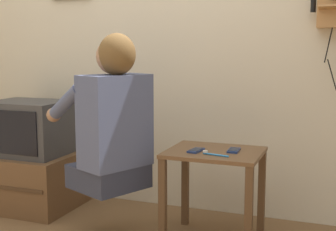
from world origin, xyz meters
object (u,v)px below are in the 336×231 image
Objects in this scene: wall_phone_antique at (334,0)px; cell_phone_held at (196,150)px; cell_phone_spare at (234,150)px; person at (112,118)px; toothbrush at (214,154)px; television at (29,128)px.

cell_phone_held is (-0.69, -0.51, -0.86)m from wall_phone_antique.
cell_phone_spare is at bearing -138.73° from wall_phone_antique.
person is 1.48m from wall_phone_antique.
cell_phone_held is 1.03× the size of cell_phone_spare.
person reaches higher than cell_phone_spare.
cell_phone_held is at bearing 73.24° from toothbrush.
wall_phone_antique is 1.21m from cell_phone_held.
person reaches higher than toothbrush.
wall_phone_antique reaches higher than television.
toothbrush is at bearing -122.14° from cell_phone_spare.
television is at bearing 173.13° from cell_phone_spare.
television is 3.36× the size of toothbrush.
wall_phone_antique reaches higher than person.
person reaches higher than cell_phone_held.
television is (-0.82, 0.31, -0.15)m from person.
cell_phone_spare is (-0.49, -0.43, -0.86)m from wall_phone_antique.
television is 1.43m from toothbrush.
person is 6.90× the size of cell_phone_held.
wall_phone_antique is 1.08m from cell_phone_spare.
television is at bearing -170.63° from wall_phone_antique.
television reaches higher than toothbrush.
television is 1.49m from cell_phone_spare.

